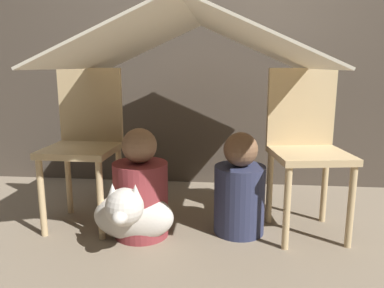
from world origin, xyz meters
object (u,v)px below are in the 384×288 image
Objects in this scene: person_second at (240,191)px; dog at (131,214)px; chair_left at (85,138)px; person_front at (141,191)px; chair_right at (306,142)px.

dog is at bearing -160.16° from person_second.
person_front is (0.37, -0.17, -0.26)m from chair_left.
person_front is 0.55m from person_second.
person_front reaches higher than person_second.
chair_left reaches higher than person_front.
person_second is 1.32× the size of dog.
person_front is at bearing -170.38° from person_second.
person_second is at bearing -176.89° from chair_right.
person_front is at bearing -178.35° from chair_right.
person_second is 0.61m from dog.
chair_right is 2.10× the size of dog.
person_second is at bearing 9.62° from person_front.
dog is (-0.57, -0.20, -0.08)m from person_second.
chair_right is 0.46m from person_second.
person_second is (-0.36, -0.08, -0.27)m from chair_right.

